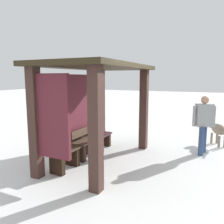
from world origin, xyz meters
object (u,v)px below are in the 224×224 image
(bus_shelter, at_px, (90,93))
(dog, at_px, (217,129))
(bench_center_inside, at_px, (85,146))
(person_walking, at_px, (204,121))
(bench_right_inside, at_px, (100,138))
(bench_left_inside, at_px, (64,156))

(bus_shelter, relative_size, dog, 3.63)
(bench_center_inside, bearing_deg, person_walking, -59.28)
(bus_shelter, height_order, dog, bus_shelter)
(bench_center_inside, bearing_deg, dog, -48.67)
(dog, bearing_deg, bench_right_inside, 121.07)
(bench_left_inside, bearing_deg, bench_center_inside, -0.02)
(bus_shelter, xyz_separation_m, dog, (2.84, -2.87, -1.22))
(bench_center_inside, height_order, person_walking, person_walking)
(bench_right_inside, bearing_deg, dog, -58.93)
(bench_left_inside, relative_size, bench_center_inside, 1.00)
(person_walking, bearing_deg, dog, -17.90)
(dog, bearing_deg, bench_center_inside, 131.33)
(bus_shelter, bearing_deg, person_walking, -55.37)
(bench_right_inside, bearing_deg, bench_center_inside, 179.98)
(bench_center_inside, bearing_deg, bench_left_inside, 179.98)
(bus_shelter, bearing_deg, bench_right_inside, 14.39)
(bench_left_inside, relative_size, bench_right_inside, 1.00)
(bus_shelter, height_order, bench_right_inside, bus_shelter)
(bench_center_inside, height_order, bench_right_inside, bench_center_inside)
(bench_left_inside, height_order, bench_right_inside, bench_left_inside)
(bench_left_inside, height_order, bench_center_inside, bench_left_inside)
(dog, bearing_deg, bus_shelter, 134.67)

